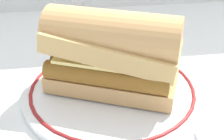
# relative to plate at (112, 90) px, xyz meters

# --- Properties ---
(ground_plane) EXTENTS (1.50, 1.50, 0.00)m
(ground_plane) POSITION_rel_plate_xyz_m (0.02, -0.00, -0.01)
(ground_plane) COLOR silver
(plate) EXTENTS (0.29, 0.29, 0.01)m
(plate) POSITION_rel_plate_xyz_m (0.00, 0.00, 0.00)
(plate) COLOR white
(plate) RESTS_ON ground_plane
(sausage_sandwich) EXTENTS (0.22, 0.17, 0.13)m
(sausage_sandwich) POSITION_rel_plate_xyz_m (-0.00, -0.00, 0.07)
(sausage_sandwich) COLOR tan
(sausage_sandwich) RESTS_ON plate
(salt_shaker) EXTENTS (0.03, 0.03, 0.07)m
(salt_shaker) POSITION_rel_plate_xyz_m (-0.03, 0.28, 0.03)
(salt_shaker) COLOR white
(salt_shaker) RESTS_ON ground_plane
(butter_knife) EXTENTS (0.16, 0.04, 0.01)m
(butter_knife) POSITION_rel_plate_xyz_m (0.06, 0.23, -0.00)
(butter_knife) COLOR silver
(butter_knife) RESTS_ON ground_plane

